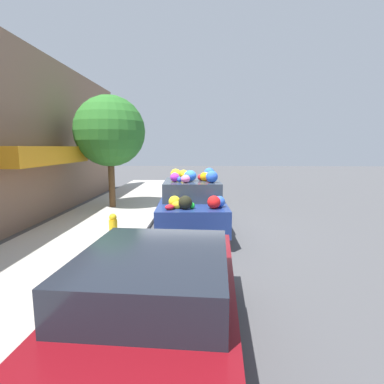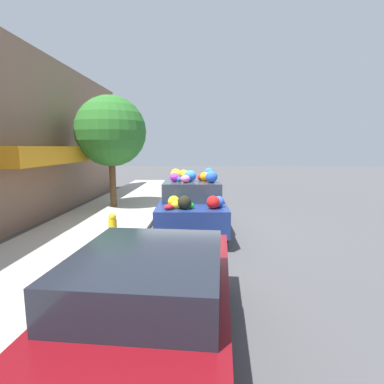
% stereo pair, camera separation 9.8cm
% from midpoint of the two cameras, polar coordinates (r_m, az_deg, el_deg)
% --- Properties ---
extents(ground_plane, '(60.00, 60.00, 0.00)m').
position_cam_midpoint_polar(ground_plane, '(8.99, -1.49, -7.10)').
color(ground_plane, '#4C4C4F').
extents(sidewalk_curb, '(24.00, 3.20, 0.14)m').
position_cam_midpoint_polar(sidewalk_curb, '(9.52, -18.03, -6.21)').
color(sidewalk_curb, '#B2ADA3').
rests_on(sidewalk_curb, ground).
extents(building_facade, '(18.00, 1.20, 5.54)m').
position_cam_midpoint_polar(building_facade, '(10.24, -30.52, 9.09)').
color(building_facade, '#846651').
rests_on(building_facade, ground).
extents(street_tree, '(2.64, 2.64, 4.20)m').
position_cam_midpoint_polar(street_tree, '(11.84, -15.63, 11.04)').
color(street_tree, brown).
rests_on(street_tree, sidewalk_curb).
extents(fire_hydrant, '(0.20, 0.20, 0.70)m').
position_cam_midpoint_polar(fire_hydrant, '(7.58, -15.13, -6.62)').
color(fire_hydrant, gold).
rests_on(fire_hydrant, sidewalk_curb).
extents(art_car, '(4.20, 1.95, 1.81)m').
position_cam_midpoint_polar(art_car, '(8.74, -0.30, -2.18)').
color(art_car, navy).
rests_on(art_car, ground).
extents(parked_car_plain, '(4.09, 1.94, 1.34)m').
position_cam_midpoint_polar(parked_car_plain, '(3.59, -7.48, -20.29)').
color(parked_car_plain, maroon).
rests_on(parked_car_plain, ground).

